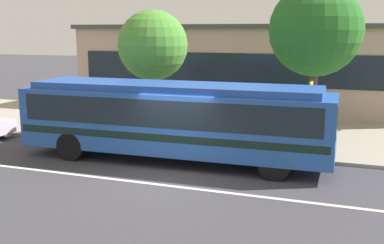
# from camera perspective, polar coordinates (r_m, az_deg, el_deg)

# --- Properties ---
(ground_plane) EXTENTS (120.00, 120.00, 0.00)m
(ground_plane) POSITION_cam_1_polar(r_m,az_deg,el_deg) (14.73, -2.86, -6.66)
(ground_plane) COLOR #3B3A41
(sidewalk_slab) EXTENTS (60.00, 8.00, 0.12)m
(sidewalk_slab) POSITION_cam_1_polar(r_m,az_deg,el_deg) (21.23, 4.54, -0.99)
(sidewalk_slab) COLOR #9F9688
(sidewalk_slab) RESTS_ON ground_plane
(lane_stripe_center) EXTENTS (56.00, 0.16, 0.01)m
(lane_stripe_center) POSITION_cam_1_polar(r_m,az_deg,el_deg) (14.03, -4.13, -7.57)
(lane_stripe_center) COLOR silver
(lane_stripe_center) RESTS_ON ground_plane
(transit_bus) EXTENTS (10.83, 2.71, 2.71)m
(transit_bus) POSITION_cam_1_polar(r_m,az_deg,el_deg) (16.11, -2.21, 0.68)
(transit_bus) COLOR #2453AA
(transit_bus) RESTS_ON ground_plane
(pedestrian_waiting_near_sign) EXTENTS (0.45, 0.45, 1.69)m
(pedestrian_waiting_near_sign) POSITION_cam_1_polar(r_m,az_deg,el_deg) (18.15, 2.58, 0.34)
(pedestrian_waiting_near_sign) COLOR #7D6C4E
(pedestrian_waiting_near_sign) RESTS_ON sidewalk_slab
(bus_stop_sign) EXTENTS (0.08, 0.44, 2.64)m
(bus_stop_sign) POSITION_cam_1_polar(r_m,az_deg,el_deg) (16.71, 14.14, 1.52)
(bus_stop_sign) COLOR gray
(bus_stop_sign) RESTS_ON sidewalk_slab
(street_tree_near_stop) EXTENTS (2.93, 2.93, 5.22)m
(street_tree_near_stop) POSITION_cam_1_polar(r_m,az_deg,el_deg) (19.91, -4.78, 9.20)
(street_tree_near_stop) COLOR brown
(street_tree_near_stop) RESTS_ON sidewalk_slab
(street_tree_mid_block) EXTENTS (3.63, 3.63, 6.20)m
(street_tree_mid_block) POSITION_cam_1_polar(r_m,az_deg,el_deg) (19.13, 14.79, 10.71)
(street_tree_mid_block) COLOR brown
(street_tree_mid_block) RESTS_ON sidewalk_slab
(station_building) EXTENTS (19.53, 9.19, 4.80)m
(station_building) POSITION_cam_1_polar(r_m,az_deg,el_deg) (28.71, 7.64, 6.83)
(station_building) COLOR tan
(station_building) RESTS_ON ground_plane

